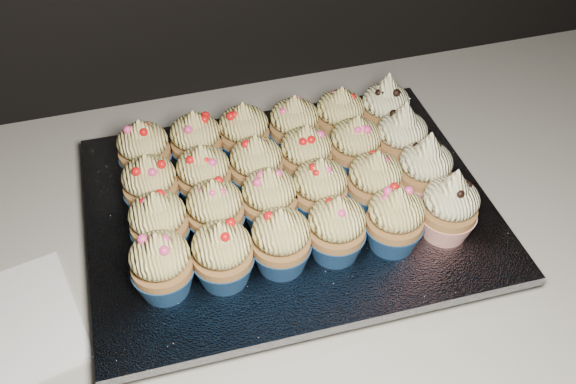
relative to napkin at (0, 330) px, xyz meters
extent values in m
cube|color=black|center=(0.58, 0.06, -0.47)|extent=(2.40, 0.60, 0.86)
cube|color=beige|center=(0.58, 0.06, -0.02)|extent=(2.44, 0.64, 0.04)
cube|color=white|center=(0.00, 0.00, 0.00)|extent=(0.18, 0.18, 0.00)
cube|color=black|center=(0.33, 0.07, 0.01)|extent=(0.43, 0.33, 0.02)
cube|color=silver|center=(0.33, 0.07, 0.03)|extent=(0.47, 0.37, 0.01)
cone|color=navy|center=(0.17, -0.02, 0.05)|extent=(0.06, 0.06, 0.03)
ellipsoid|color=#EBD176|center=(0.17, -0.02, 0.09)|extent=(0.06, 0.06, 0.04)
cone|color=#EBD176|center=(0.17, -0.02, 0.11)|extent=(0.03, 0.03, 0.02)
cone|color=navy|center=(0.23, -0.03, 0.05)|extent=(0.06, 0.06, 0.03)
ellipsoid|color=#EBD176|center=(0.23, -0.03, 0.09)|extent=(0.06, 0.06, 0.04)
cone|color=#EBD176|center=(0.23, -0.03, 0.11)|extent=(0.03, 0.03, 0.02)
cone|color=navy|center=(0.30, -0.02, 0.05)|extent=(0.06, 0.06, 0.03)
ellipsoid|color=#EBD176|center=(0.30, -0.02, 0.09)|extent=(0.06, 0.06, 0.04)
cone|color=#EBD176|center=(0.30, -0.02, 0.11)|extent=(0.03, 0.03, 0.02)
cone|color=navy|center=(0.36, -0.02, 0.05)|extent=(0.06, 0.06, 0.03)
ellipsoid|color=#EBD176|center=(0.36, -0.02, 0.09)|extent=(0.06, 0.06, 0.04)
cone|color=#EBD176|center=(0.36, -0.02, 0.11)|extent=(0.03, 0.03, 0.02)
cone|color=navy|center=(0.42, -0.03, 0.05)|extent=(0.06, 0.06, 0.03)
ellipsoid|color=#EBD176|center=(0.42, -0.03, 0.09)|extent=(0.06, 0.06, 0.04)
cone|color=#EBD176|center=(0.42, -0.03, 0.11)|extent=(0.03, 0.03, 0.02)
cone|color=red|center=(0.48, -0.03, 0.05)|extent=(0.06, 0.06, 0.03)
ellipsoid|color=#FFF1B3|center=(0.48, -0.03, 0.09)|extent=(0.06, 0.06, 0.04)
cone|color=#FFF1B3|center=(0.48, -0.03, 0.11)|extent=(0.03, 0.03, 0.03)
cone|color=navy|center=(0.18, 0.04, 0.05)|extent=(0.06, 0.06, 0.03)
ellipsoid|color=#EBD176|center=(0.18, 0.04, 0.09)|extent=(0.06, 0.06, 0.04)
cone|color=#EBD176|center=(0.18, 0.04, 0.11)|extent=(0.03, 0.03, 0.02)
cone|color=navy|center=(0.24, 0.04, 0.05)|extent=(0.06, 0.06, 0.03)
ellipsoid|color=#EBD176|center=(0.24, 0.04, 0.09)|extent=(0.06, 0.06, 0.04)
cone|color=#EBD176|center=(0.24, 0.04, 0.11)|extent=(0.03, 0.03, 0.02)
cone|color=navy|center=(0.30, 0.04, 0.05)|extent=(0.06, 0.06, 0.03)
ellipsoid|color=#EBD176|center=(0.30, 0.04, 0.09)|extent=(0.06, 0.06, 0.04)
cone|color=#EBD176|center=(0.30, 0.04, 0.11)|extent=(0.03, 0.03, 0.02)
cone|color=navy|center=(0.36, 0.04, 0.05)|extent=(0.06, 0.06, 0.03)
ellipsoid|color=#EBD176|center=(0.36, 0.04, 0.09)|extent=(0.06, 0.06, 0.04)
cone|color=#EBD176|center=(0.36, 0.04, 0.11)|extent=(0.03, 0.03, 0.02)
cone|color=navy|center=(0.42, 0.03, 0.05)|extent=(0.06, 0.06, 0.03)
ellipsoid|color=#EBD176|center=(0.42, 0.03, 0.09)|extent=(0.06, 0.06, 0.04)
cone|color=#EBD176|center=(0.42, 0.03, 0.11)|extent=(0.03, 0.03, 0.02)
cone|color=red|center=(0.48, 0.03, 0.05)|extent=(0.06, 0.06, 0.03)
ellipsoid|color=#FFF1B3|center=(0.48, 0.03, 0.09)|extent=(0.06, 0.06, 0.04)
cone|color=#FFF1B3|center=(0.48, 0.03, 0.11)|extent=(0.03, 0.03, 0.03)
cone|color=navy|center=(0.18, 0.10, 0.05)|extent=(0.06, 0.06, 0.03)
ellipsoid|color=#EBD176|center=(0.18, 0.10, 0.09)|extent=(0.06, 0.06, 0.04)
cone|color=#EBD176|center=(0.18, 0.10, 0.11)|extent=(0.03, 0.03, 0.02)
cone|color=navy|center=(0.24, 0.10, 0.05)|extent=(0.06, 0.06, 0.03)
ellipsoid|color=#EBD176|center=(0.24, 0.10, 0.09)|extent=(0.06, 0.06, 0.04)
cone|color=#EBD176|center=(0.24, 0.10, 0.11)|extent=(0.03, 0.03, 0.02)
cone|color=navy|center=(0.30, 0.09, 0.05)|extent=(0.06, 0.06, 0.03)
ellipsoid|color=#EBD176|center=(0.30, 0.09, 0.09)|extent=(0.06, 0.06, 0.04)
cone|color=#EBD176|center=(0.30, 0.09, 0.11)|extent=(0.03, 0.03, 0.02)
cone|color=navy|center=(0.36, 0.10, 0.05)|extent=(0.06, 0.06, 0.03)
ellipsoid|color=#EBD176|center=(0.36, 0.10, 0.09)|extent=(0.06, 0.06, 0.04)
cone|color=#EBD176|center=(0.36, 0.10, 0.11)|extent=(0.03, 0.03, 0.02)
cone|color=navy|center=(0.42, 0.10, 0.05)|extent=(0.06, 0.06, 0.03)
ellipsoid|color=#EBD176|center=(0.42, 0.10, 0.09)|extent=(0.06, 0.06, 0.04)
cone|color=#EBD176|center=(0.42, 0.10, 0.11)|extent=(0.03, 0.03, 0.02)
cone|color=red|center=(0.48, 0.09, 0.05)|extent=(0.06, 0.06, 0.03)
ellipsoid|color=#FFF1B3|center=(0.48, 0.09, 0.09)|extent=(0.06, 0.06, 0.04)
cone|color=#FFF1B3|center=(0.48, 0.09, 0.11)|extent=(0.03, 0.03, 0.03)
cone|color=navy|center=(0.18, 0.16, 0.05)|extent=(0.06, 0.06, 0.03)
ellipsoid|color=#EBD176|center=(0.18, 0.16, 0.09)|extent=(0.06, 0.06, 0.04)
cone|color=#EBD176|center=(0.18, 0.16, 0.11)|extent=(0.03, 0.03, 0.02)
cone|color=navy|center=(0.24, 0.16, 0.05)|extent=(0.06, 0.06, 0.03)
ellipsoid|color=#EBD176|center=(0.24, 0.16, 0.09)|extent=(0.06, 0.06, 0.04)
cone|color=#EBD176|center=(0.24, 0.16, 0.11)|extent=(0.03, 0.03, 0.02)
cone|color=navy|center=(0.30, 0.16, 0.05)|extent=(0.06, 0.06, 0.03)
ellipsoid|color=#EBD176|center=(0.30, 0.16, 0.09)|extent=(0.06, 0.06, 0.04)
cone|color=#EBD176|center=(0.30, 0.16, 0.11)|extent=(0.03, 0.03, 0.02)
cone|color=navy|center=(0.36, 0.15, 0.05)|extent=(0.06, 0.06, 0.03)
ellipsoid|color=#EBD176|center=(0.36, 0.15, 0.09)|extent=(0.06, 0.06, 0.04)
cone|color=#EBD176|center=(0.36, 0.15, 0.11)|extent=(0.03, 0.03, 0.02)
cone|color=navy|center=(0.42, 0.15, 0.05)|extent=(0.06, 0.06, 0.03)
ellipsoid|color=#EBD176|center=(0.42, 0.15, 0.09)|extent=(0.06, 0.06, 0.04)
cone|color=#EBD176|center=(0.42, 0.15, 0.11)|extent=(0.03, 0.03, 0.02)
cone|color=red|center=(0.48, 0.15, 0.05)|extent=(0.06, 0.06, 0.03)
ellipsoid|color=#FFF1B3|center=(0.48, 0.15, 0.09)|extent=(0.06, 0.06, 0.04)
cone|color=#FFF1B3|center=(0.48, 0.15, 0.11)|extent=(0.03, 0.03, 0.03)
camera|label=1|loc=(0.18, -0.45, 0.56)|focal=40.00mm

